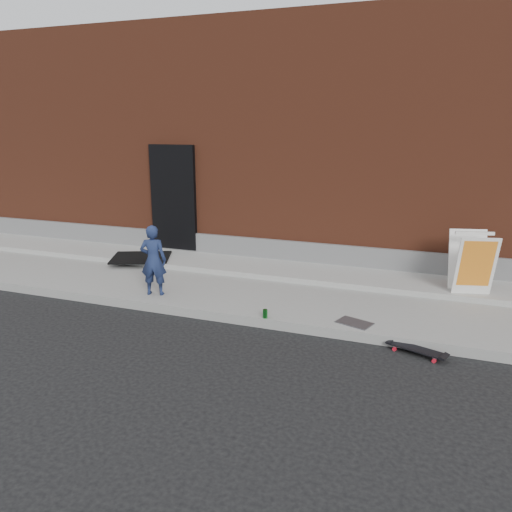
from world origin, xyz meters
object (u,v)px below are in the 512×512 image
at_px(child, 153,260).
at_px(soda_can, 265,314).
at_px(skateboard, 417,349).
at_px(pizza_sign, 472,262).

distance_m(child, soda_can, 2.20).
bearing_deg(soda_can, skateboard, -4.47).
height_order(child, pizza_sign, child).
bearing_deg(pizza_sign, soda_can, -144.87).
xyz_separation_m(skateboard, pizza_sign, (0.70, 2.19, 0.69)).
relative_size(pizza_sign, soda_can, 7.70).
height_order(pizza_sign, soda_can, pizza_sign).
distance_m(skateboard, soda_can, 2.19).
xyz_separation_m(child, soda_can, (2.11, -0.37, -0.53)).
bearing_deg(child, pizza_sign, -176.77).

